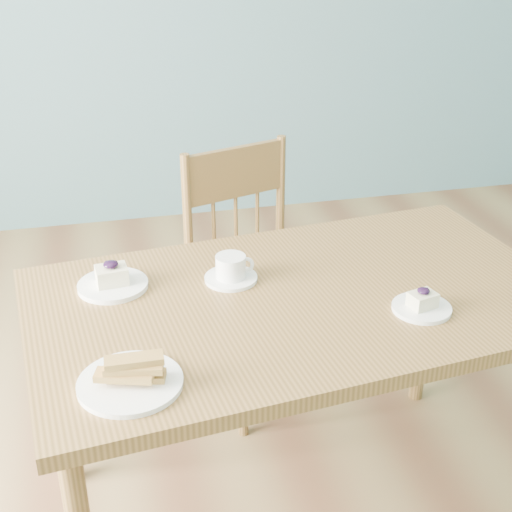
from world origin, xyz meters
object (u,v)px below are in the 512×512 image
biscotti_plate (130,377)px  cheesecake_plate_far (112,281)px  coffee_cup (231,270)px  dining_table (299,319)px  dining_chair (256,277)px  cheesecake_plate_near (422,305)px

biscotti_plate → cheesecake_plate_far: bearing=91.7°
cheesecake_plate_far → coffee_cup: (0.31, -0.03, 0.01)m
dining_table → cheesecake_plate_far: bearing=155.7°
coffee_cup → cheesecake_plate_far: bearing=175.8°
dining_chair → biscotti_plate: (-0.47, -0.88, 0.29)m
dining_table → dining_chair: (0.03, 0.60, -0.20)m
dining_table → coffee_cup: coffee_cup is taller
dining_table → cheesecake_plate_far: cheesecake_plate_far is taller
cheesecake_plate_near → coffee_cup: bearing=148.7°
cheesecake_plate_far → biscotti_plate: (0.01, -0.43, 0.00)m
dining_table → cheesecake_plate_far: 0.49m
dining_chair → coffee_cup: (-0.18, -0.48, 0.30)m
cheesecake_plate_near → dining_table: bearing=152.6°
dining_chair → coffee_cup: dining_chair is taller
biscotti_plate → dining_chair: bearing=61.7°
cheesecake_plate_far → biscotti_plate: 0.43m
dining_chair → coffee_cup: bearing=-128.6°
cheesecake_plate_near → coffee_cup: 0.50m
dining_chair → dining_table: bearing=-110.7°
dining_table → biscotti_plate: 0.54m
dining_table → cheesecake_plate_far: (-0.46, 0.15, 0.09)m
cheesecake_plate_near → cheesecake_plate_far: (-0.73, 0.29, 0.00)m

